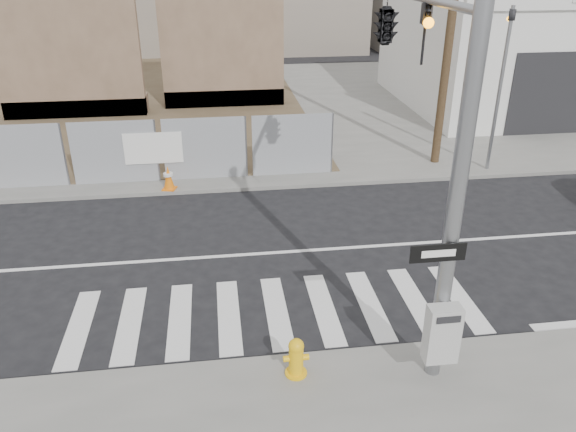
{
  "coord_description": "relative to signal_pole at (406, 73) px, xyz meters",
  "views": [
    {
      "loc": [
        -1.07,
        -12.14,
        6.89
      ],
      "look_at": [
        0.47,
        -0.83,
        1.4
      ],
      "focal_mm": 35.0,
      "sensor_mm": 36.0,
      "label": 1
    }
  ],
  "objects": [
    {
      "name": "concrete_wall_right",
      "position": [
        -2.99,
        16.13,
        -1.4
      ],
      "size": [
        5.5,
        1.3,
        8.0
      ],
      "color": "brown",
      "rests_on": "sidewalk_far"
    },
    {
      "name": "auto_shop",
      "position": [
        11.5,
        15.01,
        -2.25
      ],
      "size": [
        12.0,
        10.2,
        5.95
      ],
      "color": "silver",
      "rests_on": "sidewalk_far"
    },
    {
      "name": "utility_pole_right",
      "position": [
        4.01,
        7.55,
        0.42
      ],
      "size": [
        1.6,
        0.28,
        10.0
      ],
      "color": "#463620",
      "rests_on": "sidewalk_far"
    },
    {
      "name": "signal_pole",
      "position": [
        0.0,
        0.0,
        0.0
      ],
      "size": [
        0.96,
        5.87,
        7.0
      ],
      "color": "gray",
      "rests_on": "sidewalk_near"
    },
    {
      "name": "sidewalk_far",
      "position": [
        -2.49,
        16.05,
        -4.72
      ],
      "size": [
        50.0,
        20.0,
        0.12
      ],
      "primitive_type": "cube",
      "color": "slate",
      "rests_on": "ground"
    },
    {
      "name": "concrete_wall_left",
      "position": [
        -9.49,
        15.13,
        -1.4
      ],
      "size": [
        6.0,
        1.3,
        8.0
      ],
      "color": "brown",
      "rests_on": "sidewalk_far"
    },
    {
      "name": "ground",
      "position": [
        -2.49,
        2.05,
        -4.78
      ],
      "size": [
        100.0,
        100.0,
        0.0
      ],
      "primitive_type": "plane",
      "color": "black",
      "rests_on": "ground"
    },
    {
      "name": "fire_hydrant",
      "position": [
        -2.39,
        -2.5,
        -4.29
      ],
      "size": [
        0.45,
        0.4,
        0.74
      ],
      "rotation": [
        0.0,
        0.0,
        0.03
      ],
      "color": "#F2B60D",
      "rests_on": "sidewalk_near"
    },
    {
      "name": "traffic_cone_d",
      "position": [
        -5.05,
        6.27,
        -4.29
      ],
      "size": [
        0.48,
        0.48,
        0.75
      ],
      "rotation": [
        0.0,
        0.0,
        -0.28
      ],
      "color": "orange",
      "rests_on": "sidewalk_far"
    },
    {
      "name": "far_signal_pole",
      "position": [
        5.51,
        6.65,
        -1.3
      ],
      "size": [
        0.16,
        0.2,
        5.6
      ],
      "color": "gray",
      "rests_on": "sidewalk_far"
    }
  ]
}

